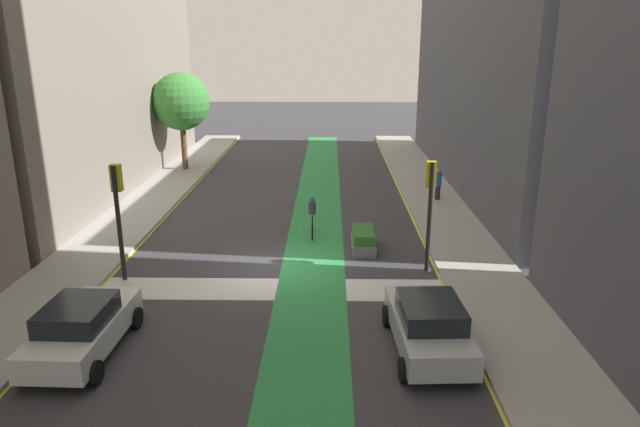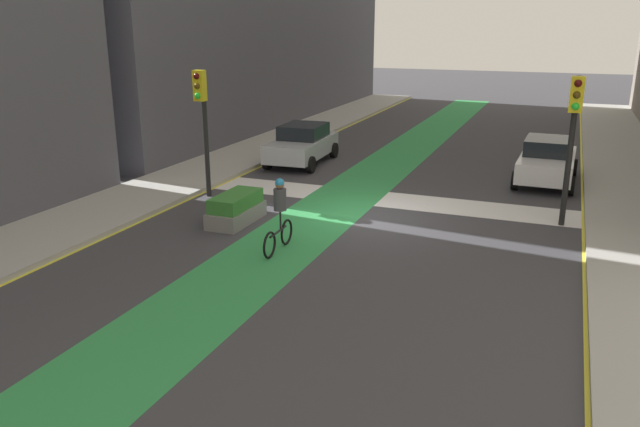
{
  "view_description": "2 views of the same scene",
  "coord_description": "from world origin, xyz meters",
  "views": [
    {
      "loc": [
        1.97,
        -20.04,
        8.25
      ],
      "look_at": [
        1.58,
        2.58,
        1.34
      ],
      "focal_mm": 32.02,
      "sensor_mm": 36.0,
      "label": 1
    },
    {
      "loc": [
        -5.2,
        17.03,
        5.55
      ],
      "look_at": [
        0.3,
        3.14,
        0.95
      ],
      "focal_mm": 35.08,
      "sensor_mm": 36.0,
      "label": 2
    }
  ],
  "objects": [
    {
      "name": "cyclist_in_lane",
      "position": [
        1.22,
        3.56,
        0.97
      ],
      "size": [
        0.32,
        1.73,
        1.86
      ],
      "color": "black",
      "rests_on": "ground_plane"
    },
    {
      "name": "sidewalk_right",
      "position": [
        7.5,
        0.0,
        0.07
      ],
      "size": [
        3.0,
        60.0,
        0.15
      ],
      "primitive_type": "cube",
      "color": "#9E9E99",
      "rests_on": "ground_plane"
    },
    {
      "name": "ground_plane",
      "position": [
        0.0,
        0.0,
        0.0
      ],
      "size": [
        120.0,
        120.0,
        0.0
      ],
      "primitive_type": "plane",
      "color": "#38383D"
    },
    {
      "name": "car_white_left_near",
      "position": [
        -4.71,
        -6.32,
        0.8
      ],
      "size": [
        2.11,
        4.24,
        1.57
      ],
      "color": "silver",
      "rests_on": "ground_plane"
    },
    {
      "name": "median_planter",
      "position": [
        3.36,
        1.95,
        0.4
      ],
      "size": [
        0.94,
        2.03,
        0.85
      ],
      "color": "slate",
      "rests_on": "ground_plane"
    },
    {
      "name": "car_silver_right_near",
      "position": [
        4.69,
        -6.02,
        0.8
      ],
      "size": [
        2.19,
        4.28,
        1.57
      ],
      "color": "#B2B7BF",
      "rests_on": "ground_plane"
    },
    {
      "name": "traffic_signal_near_right",
      "position": [
        5.61,
        -0.12,
        2.89
      ],
      "size": [
        0.35,
        0.52,
        4.11
      ],
      "color": "black",
      "rests_on": "ground_plane"
    },
    {
      "name": "crosswalk_band",
      "position": [
        0.0,
        -2.0,
        0.0
      ],
      "size": [
        12.0,
        1.8,
        0.01
      ],
      "primitive_type": "cube",
      "color": "silver",
      "rests_on": "ground_plane"
    },
    {
      "name": "curb_stripe_right",
      "position": [
        6.0,
        0.0,
        0.01
      ],
      "size": [
        0.16,
        60.0,
        0.01
      ],
      "primitive_type": "cube",
      "color": "yellow",
      "rests_on": "ground_plane"
    },
    {
      "name": "curb_stripe_left",
      "position": [
        -6.0,
        0.0,
        0.01
      ],
      "size": [
        0.16,
        60.0,
        0.01
      ],
      "primitive_type": "cube",
      "color": "yellow",
      "rests_on": "ground_plane"
    },
    {
      "name": "bike_lane_paint",
      "position": [
        1.36,
        0.0,
        0.0
      ],
      "size": [
        2.4,
        60.0,
        0.01
      ],
      "primitive_type": "cube",
      "color": "#2D8C47",
      "rests_on": "ground_plane"
    },
    {
      "name": "traffic_signal_near_left",
      "position": [
        -5.38,
        -1.14,
        2.93
      ],
      "size": [
        0.35,
        0.52,
        4.18
      ],
      "color": "black",
      "rests_on": "ground_plane"
    }
  ]
}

